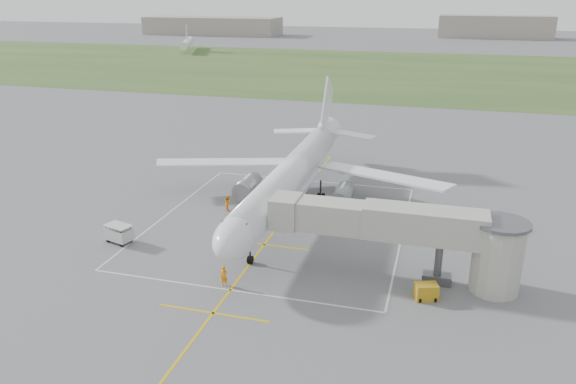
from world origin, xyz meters
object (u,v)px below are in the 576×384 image
(gpu_unit, at_px, (426,292))
(ramp_worker_wing, at_px, (228,203))
(airliner, at_px, (291,175))
(jet_bridge, at_px, (415,233))
(baggage_cart, at_px, (119,233))
(ramp_worker_nose, at_px, (224,276))

(gpu_unit, relative_size, ramp_worker_wing, 1.19)
(airliner, xyz_separation_m, jet_bridge, (15.72, -14.25, 0.35))
(airliner, distance_m, gpu_unit, 24.80)
(gpu_unit, height_order, baggage_cart, baggage_cart)
(airliner, xyz_separation_m, gpu_unit, (17.18, -17.51, -3.67))
(gpu_unit, bearing_deg, ramp_worker_wing, 128.98)
(ramp_worker_wing, bearing_deg, ramp_worker_nose, 167.69)
(baggage_cart, bearing_deg, ramp_worker_wing, 72.84)
(airliner, height_order, jet_bridge, airliner)
(airliner, relative_size, baggage_cart, 14.45)
(airliner, relative_size, ramp_worker_wing, 24.66)
(gpu_unit, distance_m, baggage_cart, 32.57)
(jet_bridge, relative_size, ramp_worker_nose, 11.99)
(jet_bridge, bearing_deg, ramp_worker_nose, -160.48)
(jet_bridge, bearing_deg, ramp_worker_wing, 152.94)
(ramp_worker_nose, bearing_deg, baggage_cart, 151.06)
(ramp_worker_wing, bearing_deg, baggage_cart, 113.89)
(gpu_unit, height_order, ramp_worker_nose, ramp_worker_nose)
(airliner, bearing_deg, baggage_cart, -136.68)
(airliner, distance_m, ramp_worker_nose, 20.42)
(airliner, relative_size, jet_bridge, 2.00)
(airliner, xyz_separation_m, ramp_worker_wing, (-7.36, -2.46, -3.44))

